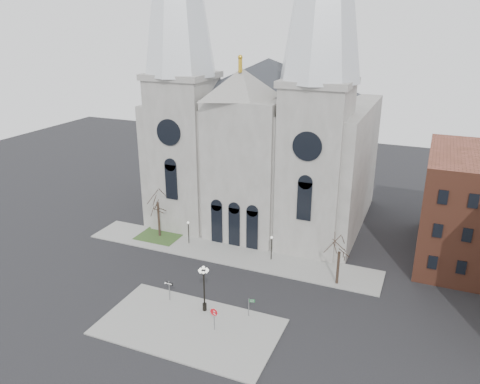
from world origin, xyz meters
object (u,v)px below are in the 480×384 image
at_px(globe_lamp, 204,283).
at_px(street_name_sign, 250,306).
at_px(stop_sign, 214,314).
at_px(one_way_sign, 169,287).

height_order(globe_lamp, street_name_sign, globe_lamp).
height_order(stop_sign, one_way_sign, stop_sign).
xyz_separation_m(stop_sign, globe_lamp, (-2.41, 2.61, 1.53)).
relative_size(one_way_sign, street_name_sign, 1.13).
bearing_deg(street_name_sign, globe_lamp, 171.20).
height_order(stop_sign, street_name_sign, stop_sign).
distance_m(stop_sign, globe_lamp, 3.87).
distance_m(globe_lamp, one_way_sign, 4.74).
relative_size(globe_lamp, street_name_sign, 2.53).
xyz_separation_m(stop_sign, one_way_sign, (-6.82, 2.84, -0.21)).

